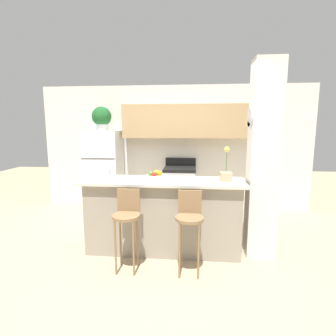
% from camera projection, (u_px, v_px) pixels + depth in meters
% --- Properties ---
extents(ground_plane, '(14.00, 14.00, 0.00)m').
position_uv_depth(ground_plane, '(163.00, 250.00, 3.68)').
color(ground_plane, tan).
extents(wall_back, '(5.60, 0.38, 2.55)m').
position_uv_depth(wall_back, '(180.00, 137.00, 5.39)').
color(wall_back, white).
rests_on(wall_back, ground_plane).
extents(pillar_right, '(0.38, 0.32, 2.55)m').
position_uv_depth(pillar_right, '(263.00, 161.00, 3.39)').
color(pillar_right, white).
rests_on(pillar_right, ground_plane).
extents(counter_bar, '(2.18, 0.63, 1.01)m').
position_uv_depth(counter_bar, '(163.00, 215.00, 3.60)').
color(counter_bar, gray).
rests_on(counter_bar, ground_plane).
extents(refrigerator, '(0.70, 0.63, 1.63)m').
position_uv_depth(refrigerator, '(104.00, 171.00, 5.36)').
color(refrigerator, white).
rests_on(refrigerator, ground_plane).
extents(stove_range, '(0.63, 0.62, 1.07)m').
position_uv_depth(stove_range, '(180.00, 189.00, 5.28)').
color(stove_range, silver).
rests_on(stove_range, ground_plane).
extents(bar_stool_left, '(0.33, 0.33, 0.98)m').
position_uv_depth(bar_stool_left, '(127.00, 218.00, 3.11)').
color(bar_stool_left, olive).
rests_on(bar_stool_left, ground_plane).
extents(bar_stool_right, '(0.33, 0.33, 0.98)m').
position_uv_depth(bar_stool_right, '(190.00, 220.00, 3.04)').
color(bar_stool_right, olive).
rests_on(bar_stool_right, ground_plane).
extents(potted_plant_on_fridge, '(0.38, 0.38, 0.47)m').
position_uv_depth(potted_plant_on_fridge, '(102.00, 118.00, 5.19)').
color(potted_plant_on_fridge, silver).
rests_on(potted_plant_on_fridge, refrigerator).
extents(orchid_vase, '(0.15, 0.15, 0.46)m').
position_uv_depth(orchid_vase, '(226.00, 173.00, 3.44)').
color(orchid_vase, tan).
rests_on(orchid_vase, counter_bar).
extents(fruit_bowl, '(0.26, 0.26, 0.12)m').
position_uv_depth(fruit_bowl, '(155.00, 176.00, 3.60)').
color(fruit_bowl, silver).
rests_on(fruit_bowl, counter_bar).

